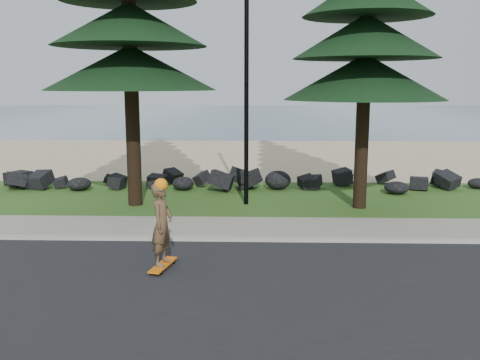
% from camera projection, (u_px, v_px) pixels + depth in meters
% --- Properties ---
extents(ground, '(160.00, 160.00, 0.00)m').
position_uv_depth(ground, '(244.00, 231.00, 13.84)').
color(ground, '#365A1C').
rests_on(ground, ground).
extents(road, '(160.00, 7.00, 0.02)m').
position_uv_depth(road, '(238.00, 300.00, 9.41)').
color(road, black).
rests_on(road, ground).
extents(kerb, '(160.00, 0.20, 0.10)m').
position_uv_depth(kerb, '(243.00, 239.00, 12.94)').
color(kerb, '#ABA79A').
rests_on(kerb, ground).
extents(sidewalk, '(160.00, 2.00, 0.08)m').
position_uv_depth(sidewalk, '(244.00, 228.00, 14.03)').
color(sidewalk, gray).
rests_on(sidewalk, ground).
extents(beach_sand, '(160.00, 15.00, 0.01)m').
position_uv_depth(beach_sand, '(250.00, 156.00, 28.10)').
color(beach_sand, tan).
rests_on(beach_sand, ground).
extents(ocean, '(160.00, 58.00, 0.01)m').
position_uv_depth(ocean, '(253.00, 115.00, 64.00)').
color(ocean, '#3E6077').
rests_on(ocean, ground).
extents(seawall_boulders, '(60.00, 2.40, 1.10)m').
position_uv_depth(seawall_boulders, '(247.00, 189.00, 19.35)').
color(seawall_boulders, black).
rests_on(seawall_boulders, ground).
extents(lamp_post, '(0.25, 0.14, 8.14)m').
position_uv_depth(lamp_post, '(246.00, 71.00, 16.25)').
color(lamp_post, black).
rests_on(lamp_post, ground).
extents(skateboarder, '(0.53, 1.05, 1.89)m').
position_uv_depth(skateboarder, '(162.00, 225.00, 10.84)').
color(skateboarder, orange).
rests_on(skateboarder, ground).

